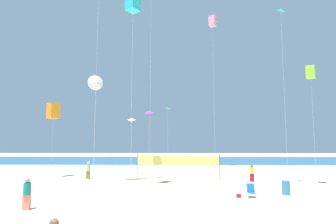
{
  "coord_description": "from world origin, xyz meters",
  "views": [
    {
      "loc": [
        -0.24,
        -16.98,
        3.84
      ],
      "look_at": [
        -0.64,
        8.59,
        6.43
      ],
      "focal_mm": 29.03,
      "sensor_mm": 36.0,
      "label": 1
    }
  ],
  "objects_px": {
    "folding_beach_chair": "(251,190)",
    "kite_magenta_diamond": "(149,112)",
    "beachgoer_teal_shirt": "(27,192)",
    "kite_white_delta": "(96,83)",
    "beachgoer_sage_shirt": "(88,170)",
    "beachgoer_mustard_shirt": "(252,172)",
    "kite_green_diamond": "(168,109)",
    "kite_white_diamond": "(132,119)",
    "kite_pink_box": "(213,21)",
    "beach_handbag": "(239,196)",
    "beachgoer_navy_shirt": "(214,165)",
    "kite_cyan_diamond": "(281,13)",
    "kite_cyan_box": "(133,2)",
    "trash_barrel": "(286,188)",
    "volleyball_net": "(177,161)",
    "kite_lime_box": "(311,72)",
    "kite_orange_box": "(53,111)"
  },
  "relations": [
    {
      "from": "beachgoer_navy_shirt",
      "to": "kite_cyan_diamond",
      "type": "xyz_separation_m",
      "value": [
        4.42,
        -10.21,
        13.9
      ]
    },
    {
      "from": "kite_white_diamond",
      "to": "kite_magenta_diamond",
      "type": "bearing_deg",
      "value": -56.3
    },
    {
      "from": "beachgoer_teal_shirt",
      "to": "kite_green_diamond",
      "type": "distance_m",
      "value": 21.19
    },
    {
      "from": "kite_white_diamond",
      "to": "kite_pink_box",
      "type": "height_order",
      "value": "kite_pink_box"
    },
    {
      "from": "beachgoer_teal_shirt",
      "to": "kite_orange_box",
      "type": "height_order",
      "value": "kite_orange_box"
    },
    {
      "from": "trash_barrel",
      "to": "volleyball_net",
      "type": "relative_size",
      "value": 0.12
    },
    {
      "from": "trash_barrel",
      "to": "kite_orange_box",
      "type": "height_order",
      "value": "kite_orange_box"
    },
    {
      "from": "beachgoer_mustard_shirt",
      "to": "beach_handbag",
      "type": "distance_m",
      "value": 7.49
    },
    {
      "from": "beachgoer_teal_shirt",
      "to": "kite_orange_box",
      "type": "distance_m",
      "value": 14.38
    },
    {
      "from": "kite_green_diamond",
      "to": "kite_orange_box",
      "type": "height_order",
      "value": "kite_green_diamond"
    },
    {
      "from": "beachgoer_teal_shirt",
      "to": "kite_green_diamond",
      "type": "bearing_deg",
      "value": 36.07
    },
    {
      "from": "kite_white_diamond",
      "to": "kite_pink_box",
      "type": "xyz_separation_m",
      "value": [
        10.28,
        6.85,
        14.41
      ]
    },
    {
      "from": "kite_magenta_diamond",
      "to": "trash_barrel",
      "type": "bearing_deg",
      "value": -35.64
    },
    {
      "from": "volleyball_net",
      "to": "beach_handbag",
      "type": "xyz_separation_m",
      "value": [
        3.91,
        -9.12,
        -1.52
      ]
    },
    {
      "from": "kite_white_diamond",
      "to": "volleyball_net",
      "type": "bearing_deg",
      "value": -26.4
    },
    {
      "from": "beachgoer_mustard_shirt",
      "to": "kite_green_diamond",
      "type": "relative_size",
      "value": 0.2
    },
    {
      "from": "kite_cyan_diamond",
      "to": "kite_pink_box",
      "type": "distance_m",
      "value": 15.9
    },
    {
      "from": "beach_handbag",
      "to": "kite_white_delta",
      "type": "xyz_separation_m",
      "value": [
        -12.88,
        10.9,
        10.0
      ]
    },
    {
      "from": "folding_beach_chair",
      "to": "kite_green_diamond",
      "type": "height_order",
      "value": "kite_green_diamond"
    },
    {
      "from": "kite_magenta_diamond",
      "to": "kite_white_delta",
      "type": "bearing_deg",
      "value": 157.23
    },
    {
      "from": "kite_cyan_box",
      "to": "kite_lime_box",
      "type": "xyz_separation_m",
      "value": [
        15.13,
        1.28,
        -5.71
      ]
    },
    {
      "from": "beachgoer_sage_shirt",
      "to": "trash_barrel",
      "type": "xyz_separation_m",
      "value": [
        16.16,
        -7.38,
        -0.41
      ]
    },
    {
      "from": "beachgoer_navy_shirt",
      "to": "kite_magenta_diamond",
      "type": "distance_m",
      "value": 11.07
    },
    {
      "from": "beachgoer_teal_shirt",
      "to": "kite_white_delta",
      "type": "bearing_deg",
      "value": 59.77
    },
    {
      "from": "kite_cyan_box",
      "to": "kite_green_diamond",
      "type": "distance_m",
      "value": 14.66
    },
    {
      "from": "beachgoer_teal_shirt",
      "to": "kite_cyan_box",
      "type": "distance_m",
      "value": 16.4
    },
    {
      "from": "folding_beach_chair",
      "to": "kite_white_delta",
      "type": "height_order",
      "value": "kite_white_delta"
    },
    {
      "from": "beachgoer_mustard_shirt",
      "to": "trash_barrel",
      "type": "relative_size",
      "value": 1.62
    },
    {
      "from": "kite_cyan_box",
      "to": "beachgoer_teal_shirt",
      "type": "bearing_deg",
      "value": -126.52
    },
    {
      "from": "volleyball_net",
      "to": "kite_orange_box",
      "type": "height_order",
      "value": "kite_orange_box"
    },
    {
      "from": "kite_green_diamond",
      "to": "kite_cyan_box",
      "type": "bearing_deg",
      "value": -102.6
    },
    {
      "from": "folding_beach_chair",
      "to": "kite_magenta_diamond",
      "type": "distance_m",
      "value": 12.74
    },
    {
      "from": "trash_barrel",
      "to": "kite_cyan_box",
      "type": "distance_m",
      "value": 18.68
    },
    {
      "from": "folding_beach_chair",
      "to": "kite_cyan_box",
      "type": "xyz_separation_m",
      "value": [
        -8.55,
        3.0,
        14.81
      ]
    },
    {
      "from": "kite_lime_box",
      "to": "kite_cyan_diamond",
      "type": "xyz_separation_m",
      "value": [
        -2.41,
        -0.28,
        5.15
      ]
    },
    {
      "from": "volleyball_net",
      "to": "kite_pink_box",
      "type": "distance_m",
      "value": 21.67
    },
    {
      "from": "volleyball_net",
      "to": "kite_orange_box",
      "type": "bearing_deg",
      "value": 179.97
    },
    {
      "from": "kite_white_diamond",
      "to": "beachgoer_mustard_shirt",
      "type": "bearing_deg",
      "value": -21.82
    },
    {
      "from": "kite_white_delta",
      "to": "kite_magenta_diamond",
      "type": "bearing_deg",
      "value": -22.77
    },
    {
      "from": "beachgoer_sage_shirt",
      "to": "kite_lime_box",
      "type": "height_order",
      "value": "kite_lime_box"
    },
    {
      "from": "beach_handbag",
      "to": "kite_cyan_box",
      "type": "height_order",
      "value": "kite_cyan_box"
    },
    {
      "from": "beachgoer_sage_shirt",
      "to": "kite_white_delta",
      "type": "height_order",
      "value": "kite_white_delta"
    },
    {
      "from": "kite_cyan_box",
      "to": "kite_green_diamond",
      "type": "bearing_deg",
      "value": 77.4
    },
    {
      "from": "beachgoer_navy_shirt",
      "to": "kite_orange_box",
      "type": "distance_m",
      "value": 19.01
    },
    {
      "from": "kite_lime_box",
      "to": "kite_cyan_diamond",
      "type": "relative_size",
      "value": 0.66
    },
    {
      "from": "beachgoer_sage_shirt",
      "to": "kite_cyan_box",
      "type": "relative_size",
      "value": 0.1
    },
    {
      "from": "folding_beach_chair",
      "to": "kite_cyan_box",
      "type": "distance_m",
      "value": 17.36
    },
    {
      "from": "kite_green_diamond",
      "to": "kite_orange_box",
      "type": "distance_m",
      "value": 13.3
    },
    {
      "from": "kite_green_diamond",
      "to": "kite_orange_box",
      "type": "xyz_separation_m",
      "value": [
        -11.73,
        -6.21,
        -0.9
      ]
    },
    {
      "from": "kite_orange_box",
      "to": "beachgoer_teal_shirt",
      "type": "bearing_deg",
      "value": -71.14
    }
  ]
}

